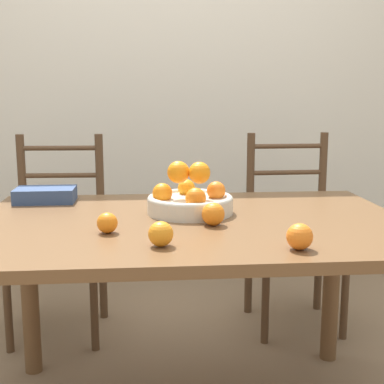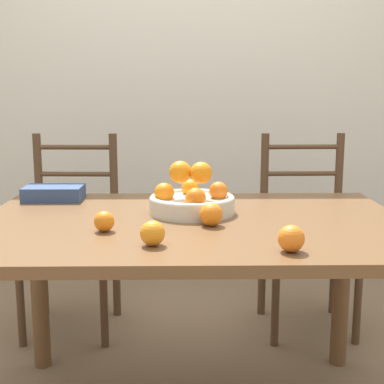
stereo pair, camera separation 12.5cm
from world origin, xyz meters
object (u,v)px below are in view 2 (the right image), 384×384
object	(u,v)px
orange_loose_0	(153,233)
chair_right	(307,234)
fruit_bowl	(191,199)
book_stack	(54,193)
chair_left	(72,235)
orange_loose_2	(291,239)
orange_loose_3	(104,221)
orange_loose_1	(211,214)

from	to	relation	value
orange_loose_0	chair_right	bearing A→B (deg)	57.98
fruit_bowl	book_stack	distance (m)	0.59
chair_left	orange_loose_2	bearing A→B (deg)	-52.55
orange_loose_0	orange_loose_3	bearing A→B (deg)	135.00
fruit_bowl	chair_right	size ratio (longest dim) A/B	0.31
fruit_bowl	chair_right	world-z (taller)	chair_right
book_stack	chair_left	bearing A→B (deg)	94.43
orange_loose_1	chair_right	distance (m)	1.06
chair_left	chair_right	size ratio (longest dim) A/B	1.00
orange_loose_2	chair_left	size ratio (longest dim) A/B	0.08
orange_loose_0	chair_left	distance (m)	1.23
orange_loose_3	orange_loose_0	bearing A→B (deg)	-45.00
orange_loose_0	orange_loose_2	bearing A→B (deg)	-9.83
chair_right	orange_loose_0	bearing A→B (deg)	-123.50
chair_right	chair_left	bearing A→B (deg)	178.52
chair_left	book_stack	distance (m)	0.53
chair_right	orange_loose_2	bearing A→B (deg)	-106.76
chair_right	fruit_bowl	bearing A→B (deg)	-130.97
orange_loose_0	orange_loose_3	xyz separation A→B (m)	(-0.16, 0.16, -0.00)
orange_loose_3	book_stack	size ratio (longest dim) A/B	0.28
orange_loose_1	orange_loose_3	world-z (taller)	orange_loose_1
chair_left	chair_right	world-z (taller)	same
fruit_bowl	orange_loose_1	world-z (taller)	fruit_bowl
orange_loose_0	book_stack	bearing A→B (deg)	123.20
orange_loose_0	book_stack	world-z (taller)	orange_loose_0
orange_loose_3	book_stack	bearing A→B (deg)	118.63
orange_loose_2	orange_loose_0	bearing A→B (deg)	170.17
fruit_bowl	orange_loose_3	world-z (taller)	fruit_bowl
fruit_bowl	orange_loose_2	bearing A→B (deg)	-61.15
fruit_bowl	orange_loose_0	xyz separation A→B (m)	(-0.11, -0.40, -0.02)
chair_right	book_stack	bearing A→B (deg)	-159.49
orange_loose_2	fruit_bowl	bearing A→B (deg)	118.85
fruit_bowl	orange_loose_1	xyz separation A→B (m)	(0.06, -0.18, -0.01)
orange_loose_1	chair_left	bearing A→B (deg)	125.80
orange_loose_0	orange_loose_3	distance (m)	0.22
orange_loose_2	chair_left	xyz separation A→B (m)	(-0.83, 1.16, -0.30)
fruit_bowl	chair_right	xyz separation A→B (m)	(0.57, 0.70, -0.31)
orange_loose_1	fruit_bowl	bearing A→B (deg)	108.41
orange_loose_3	chair_right	bearing A→B (deg)	48.23
orange_loose_2	orange_loose_3	distance (m)	0.57
orange_loose_1	orange_loose_2	size ratio (longest dim) A/B	1.02
orange_loose_3	chair_left	size ratio (longest dim) A/B	0.07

